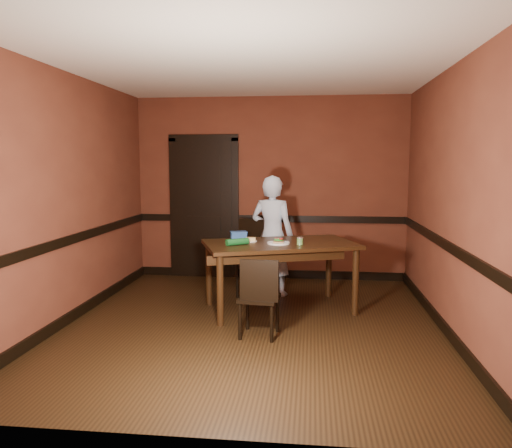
% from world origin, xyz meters
% --- Properties ---
extents(floor, '(4.00, 4.50, 0.01)m').
position_xyz_m(floor, '(0.00, 0.00, 0.00)').
color(floor, black).
rests_on(floor, ground).
extents(ceiling, '(4.00, 4.50, 0.01)m').
position_xyz_m(ceiling, '(0.00, 0.00, 2.70)').
color(ceiling, silver).
rests_on(ceiling, ground).
extents(wall_back, '(4.00, 0.02, 2.70)m').
position_xyz_m(wall_back, '(0.00, 2.25, 1.35)').
color(wall_back, '#5D2B1C').
rests_on(wall_back, ground).
extents(wall_front, '(4.00, 0.02, 2.70)m').
position_xyz_m(wall_front, '(0.00, -2.25, 1.35)').
color(wall_front, '#5D2B1C').
rests_on(wall_front, ground).
extents(wall_left, '(0.02, 4.50, 2.70)m').
position_xyz_m(wall_left, '(-2.00, 0.00, 1.35)').
color(wall_left, '#5D2B1C').
rests_on(wall_left, ground).
extents(wall_right, '(0.02, 4.50, 2.70)m').
position_xyz_m(wall_right, '(2.00, 0.00, 1.35)').
color(wall_right, '#5D2B1C').
rests_on(wall_right, ground).
extents(dado_back, '(4.00, 0.03, 0.10)m').
position_xyz_m(dado_back, '(0.00, 2.23, 0.90)').
color(dado_back, black).
rests_on(dado_back, ground).
extents(dado_left, '(0.03, 4.50, 0.10)m').
position_xyz_m(dado_left, '(-1.99, 0.00, 0.90)').
color(dado_left, black).
rests_on(dado_left, ground).
extents(dado_right, '(0.03, 4.50, 0.10)m').
position_xyz_m(dado_right, '(1.99, 0.00, 0.90)').
color(dado_right, black).
rests_on(dado_right, ground).
extents(baseboard_back, '(4.00, 0.03, 0.12)m').
position_xyz_m(baseboard_back, '(0.00, 2.23, 0.06)').
color(baseboard_back, black).
rests_on(baseboard_back, ground).
extents(baseboard_left, '(0.03, 4.50, 0.12)m').
position_xyz_m(baseboard_left, '(-1.99, 0.00, 0.06)').
color(baseboard_left, black).
rests_on(baseboard_left, ground).
extents(baseboard_right, '(0.03, 4.50, 0.12)m').
position_xyz_m(baseboard_right, '(1.99, 0.00, 0.06)').
color(baseboard_right, black).
rests_on(baseboard_right, ground).
extents(door, '(1.05, 0.07, 2.20)m').
position_xyz_m(door, '(-1.00, 2.22, 1.09)').
color(door, black).
rests_on(door, ground).
extents(dining_table, '(1.95, 1.50, 0.81)m').
position_xyz_m(dining_table, '(0.25, 0.59, 0.40)').
color(dining_table, black).
rests_on(dining_table, floor).
extents(chair_far, '(0.59, 0.59, 0.99)m').
position_xyz_m(chair_far, '(-0.07, 1.17, 0.49)').
color(chair_far, black).
rests_on(chair_far, floor).
extents(chair_near, '(0.42, 0.42, 0.81)m').
position_xyz_m(chair_near, '(0.11, -0.33, 0.40)').
color(chair_near, black).
rests_on(chair_near, floor).
extents(person, '(0.65, 0.52, 1.57)m').
position_xyz_m(person, '(0.11, 1.27, 0.79)').
color(person, silver).
rests_on(person, floor).
extents(sandwich_plate, '(0.26, 0.26, 0.07)m').
position_xyz_m(sandwich_plate, '(0.24, 0.49, 0.83)').
color(sandwich_plate, white).
rests_on(sandwich_plate, dining_table).
extents(sauce_jar, '(0.07, 0.07, 0.09)m').
position_xyz_m(sauce_jar, '(0.49, 0.46, 0.85)').
color(sauce_jar, '#5B9248').
rests_on(sauce_jar, dining_table).
extents(cheese_saucer, '(0.15, 0.15, 0.05)m').
position_xyz_m(cheese_saucer, '(-0.09, 0.63, 0.83)').
color(cheese_saucer, white).
rests_on(cheese_saucer, dining_table).
extents(food_tub, '(0.23, 0.19, 0.08)m').
position_xyz_m(food_tub, '(-0.27, 0.86, 0.85)').
color(food_tub, '#305FB3').
rests_on(food_tub, dining_table).
extents(wrapped_veg, '(0.26, 0.22, 0.08)m').
position_xyz_m(wrapped_veg, '(-0.21, 0.35, 0.84)').
color(wrapped_veg, '#145521').
rests_on(wrapped_veg, dining_table).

